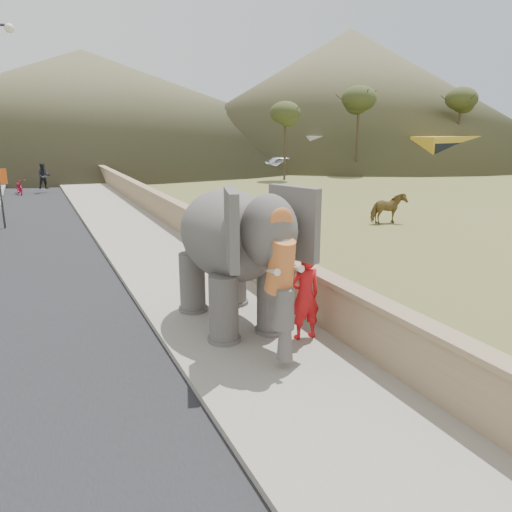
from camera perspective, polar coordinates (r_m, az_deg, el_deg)
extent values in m
plane|color=olive|center=(7.46, 8.38, -18.26)|extent=(160.00, 160.00, 0.00)
cube|color=#9E9687|center=(16.09, -11.24, 0.14)|extent=(3.00, 120.00, 0.15)
cube|color=tan|center=(16.42, -5.72, 2.35)|extent=(0.30, 120.00, 1.10)
sphere|color=#FFF2CC|center=(23.32, -26.37, 22.30)|extent=(0.36, 0.36, 0.36)
cylinder|color=#2D2D33|center=(22.37, -27.03, 5.28)|extent=(0.08, 0.08, 2.00)
imported|color=brown|center=(21.84, 14.87, 5.26)|extent=(1.54, 0.73, 1.29)
imported|color=silver|center=(45.00, 3.36, 10.42)|extent=(4.45, 2.38, 1.44)
cube|color=beige|center=(50.32, 11.32, 11.56)|extent=(11.20, 3.60, 3.10)
cube|color=gold|center=(51.48, 22.02, 10.86)|extent=(11.27, 4.49, 3.10)
cone|color=brown|center=(69.63, 10.50, 17.70)|extent=(56.00, 56.00, 16.00)
cone|color=brown|center=(75.73, -18.93, 16.16)|extent=(80.00, 80.00, 14.00)
imported|color=red|center=(9.29, 5.62, -4.50)|extent=(0.62, 0.40, 1.69)
imported|color=maroon|center=(33.60, -25.42, 7.17)|extent=(0.85, 1.84, 0.93)
imported|color=black|center=(33.55, -23.07, 8.41)|extent=(0.85, 0.70, 1.59)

